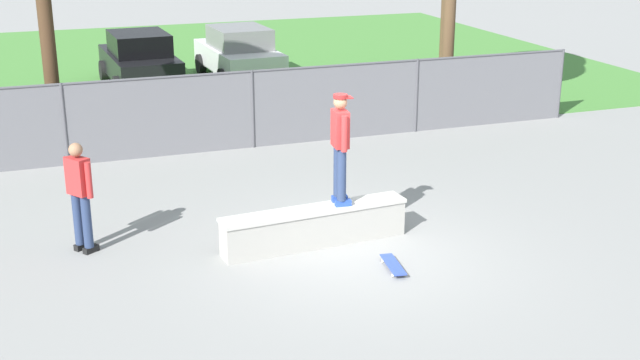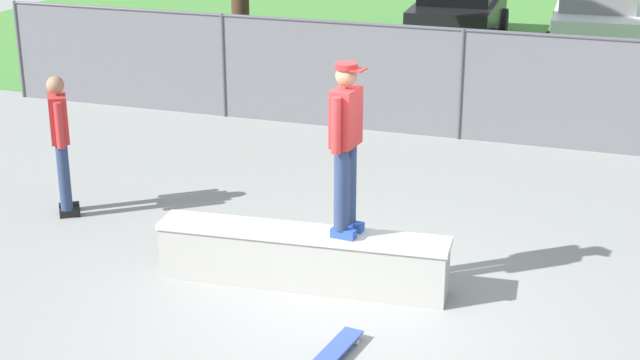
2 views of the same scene
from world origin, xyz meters
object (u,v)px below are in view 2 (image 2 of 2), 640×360
object	(u,v)px
car_black	(459,8)
skateboard	(337,348)
car_white	(597,15)
bystander	(61,139)
skateboarder	(346,141)
concrete_ledge	(302,258)

from	to	relation	value
car_black	skateboard	bearing A→B (deg)	-83.26
car_white	bystander	xyz separation A→B (m)	(-5.77, -12.40, 0.17)
skateboarder	skateboard	xyz separation A→B (m)	(0.36, -1.38, -1.60)
car_white	skateboarder	bearing A→B (deg)	-97.36
car_white	concrete_ledge	bearing A→B (deg)	-99.25
skateboarder	bystander	xyz separation A→B (m)	(-4.05, 0.93, -0.66)
skateboarder	car_white	distance (m)	13.47
skateboarder	bystander	world-z (taller)	skateboarder
skateboard	car_white	world-z (taller)	car_white
concrete_ledge	car_white	distance (m)	13.58
skateboarder	bystander	size ratio (longest dim) A/B	1.01
bystander	concrete_ledge	bearing A→B (deg)	-15.56
skateboarder	skateboard	bearing A→B (deg)	-75.50
skateboarder	car_black	size ratio (longest dim) A/B	0.43
car_black	bystander	size ratio (longest dim) A/B	2.35
car_black	car_white	distance (m)	3.09
skateboard	car_black	bearing A→B (deg)	96.74
car_white	bystander	size ratio (longest dim) A/B	2.35
skateboard	concrete_ledge	bearing A→B (deg)	121.86
skateboard	car_black	xyz separation A→B (m)	(-1.73, 14.63, 0.77)
skateboarder	car_white	xyz separation A→B (m)	(1.72, 13.33, -0.83)
skateboarder	skateboard	distance (m)	2.14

